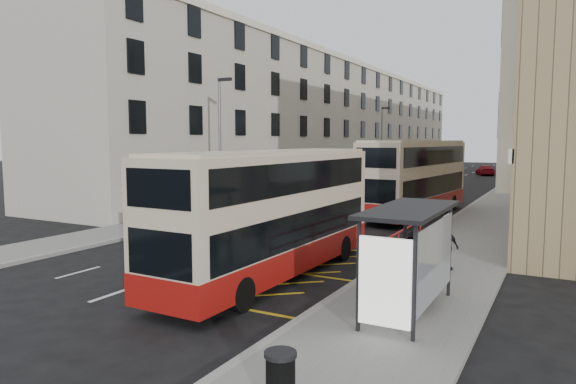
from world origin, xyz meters
The scene contains 21 objects.
ground centered at (0.00, 0.00, 0.00)m, with size 200.00×200.00×0.00m, color black.
pavement_right centered at (8.00, 30.00, 0.07)m, with size 4.00×120.00×0.15m, color slate.
pavement_left centered at (-7.50, 30.00, 0.07)m, with size 3.00×120.00×0.15m, color slate.
kerb_right centered at (6.00, 30.00, 0.07)m, with size 0.25×120.00×0.15m, color gray.
kerb_left centered at (-6.00, 30.00, 0.07)m, with size 0.25×120.00×0.15m, color gray.
road_markings centered at (0.00, 45.00, 0.01)m, with size 10.00×110.00×0.01m, color silver, non-canonical shape.
terrace_left centered at (-13.43, 45.50, 6.52)m, with size 9.18×79.00×13.25m.
bus_shelter centered at (8.34, -0.39, 2.14)m, with size 1.65×4.25×2.70m.
guard_railing centered at (6.25, 5.75, 0.86)m, with size 0.06×6.56×1.01m.
street_lamp_near centered at (-6.35, 12.00, 4.64)m, with size 0.93×0.18×8.00m.
street_lamp_far centered at (-6.35, 42.00, 4.64)m, with size 0.93×0.18×8.00m.
double_decker_front centered at (3.20, 1.67, 2.14)m, with size 2.59×10.58×4.20m.
double_decker_rear centered at (3.70, 17.82, 2.31)m, with size 3.73×11.57×4.53m.
litter_bin centered at (7.63, -5.67, 0.63)m, with size 0.55×0.55×0.92m.
pedestrian_near centered at (7.89, 1.40, 1.08)m, with size 0.68×0.44×1.86m, color black.
pedestrian_mid centered at (8.27, 0.05, 1.11)m, with size 0.93×0.73×1.92m, color black.
pedestrian_far centered at (8.18, 4.84, 0.98)m, with size 0.97×0.40×1.66m, color black.
white_van centered at (-4.70, 42.10, 0.76)m, with size 2.52×5.47×1.52m, color white.
car_silver centered at (-5.18, 53.23, 0.73)m, with size 1.73×4.30×1.47m, color #B8BBC1.
car_dark centered at (-5.20, 66.74, 0.74)m, with size 1.56×4.49×1.48m, color black.
car_red centered at (2.31, 58.54, 0.65)m, with size 1.82×4.48×1.30m, color #A60F1F.
Camera 1 is at (11.62, -12.75, 4.53)m, focal length 32.00 mm.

